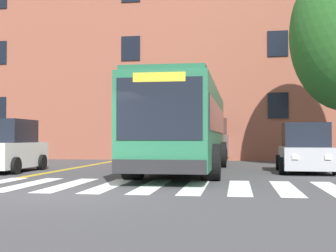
{
  "coord_description": "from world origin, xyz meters",
  "views": [
    {
      "loc": [
        4.29,
        -9.92,
        1.27
      ],
      "look_at": [
        1.51,
        6.49,
        1.68
      ],
      "focal_mm": 50.0,
      "sensor_mm": 36.0,
      "label": 1
    }
  ],
  "objects_px": {
    "car_silver_far_lane": "(305,150)",
    "car_grey_behind_bus": "(209,141)",
    "car_white_near_lane": "(8,148)",
    "city_bus": "(185,126)"
  },
  "relations": [
    {
      "from": "car_grey_behind_bus",
      "to": "car_white_near_lane",
      "type": "bearing_deg",
      "value": -125.7
    },
    {
      "from": "car_white_near_lane",
      "to": "car_silver_far_lane",
      "type": "relative_size",
      "value": 1.01
    },
    {
      "from": "car_white_near_lane",
      "to": "car_grey_behind_bus",
      "type": "bearing_deg",
      "value": 54.3
    },
    {
      "from": "car_white_near_lane",
      "to": "car_grey_behind_bus",
      "type": "distance_m",
      "value": 11.57
    },
    {
      "from": "car_silver_far_lane",
      "to": "car_grey_behind_bus",
      "type": "bearing_deg",
      "value": 117.7
    },
    {
      "from": "car_white_near_lane",
      "to": "car_silver_far_lane",
      "type": "distance_m",
      "value": 10.99
    },
    {
      "from": "car_silver_far_lane",
      "to": "car_grey_behind_bus",
      "type": "relative_size",
      "value": 0.73
    },
    {
      "from": "city_bus",
      "to": "car_white_near_lane",
      "type": "xyz_separation_m",
      "value": [
        -6.49,
        -1.25,
        -0.84
      ]
    },
    {
      "from": "city_bus",
      "to": "car_grey_behind_bus",
      "type": "bearing_deg",
      "value": 88.17
    },
    {
      "from": "car_silver_far_lane",
      "to": "car_grey_behind_bus",
      "type": "distance_m",
      "value": 8.89
    }
  ]
}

